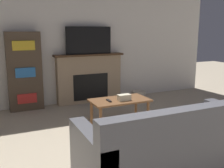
% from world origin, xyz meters
% --- Properties ---
extents(wall_back, '(6.86, 0.06, 2.70)m').
position_xyz_m(wall_back, '(0.00, 4.26, 1.35)').
color(wall_back, silver).
rests_on(wall_back, ground_plane).
extents(fireplace, '(1.59, 0.28, 1.11)m').
position_xyz_m(fireplace, '(0.19, 4.12, 0.56)').
color(fireplace, tan).
rests_on(fireplace, ground_plane).
extents(tv, '(1.05, 0.03, 0.60)m').
position_xyz_m(tv, '(0.19, 4.10, 1.41)').
color(tv, black).
rests_on(tv, fireplace).
extents(couch, '(2.02, 0.88, 0.94)m').
position_xyz_m(couch, '(-0.09, 0.64, 0.32)').
color(couch, '#4C4C51').
rests_on(couch, ground_plane).
extents(coffee_table, '(1.00, 0.54, 0.47)m').
position_xyz_m(coffee_table, '(0.15, 2.44, 0.40)').
color(coffee_table, brown).
rests_on(coffee_table, ground_plane).
extents(tissue_box, '(0.22, 0.12, 0.10)m').
position_xyz_m(tissue_box, '(0.19, 2.36, 0.52)').
color(tissue_box, beige).
rests_on(tissue_box, coffee_table).
extents(remote_control, '(0.04, 0.15, 0.02)m').
position_xyz_m(remote_control, '(-0.07, 2.41, 0.48)').
color(remote_control, black).
rests_on(remote_control, coffee_table).
extents(bookshelf, '(0.68, 0.29, 1.60)m').
position_xyz_m(bookshelf, '(-1.20, 4.10, 0.80)').
color(bookshelf, '#4C3D2D').
rests_on(bookshelf, ground_plane).
extents(storage_basket, '(0.33, 0.33, 0.23)m').
position_xyz_m(storage_basket, '(1.29, 3.75, 0.11)').
color(storage_basket, '#BCB29E').
rests_on(storage_basket, ground_plane).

